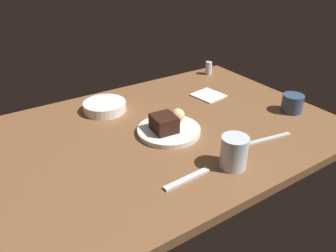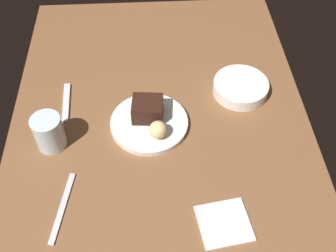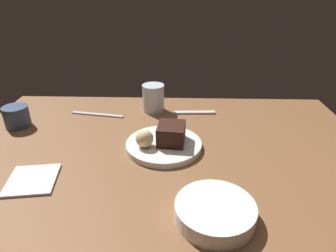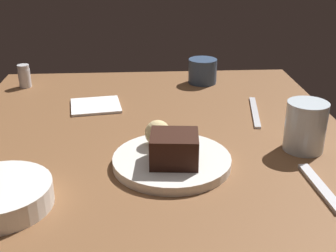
# 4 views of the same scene
# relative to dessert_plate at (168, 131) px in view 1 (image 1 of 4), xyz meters

# --- Properties ---
(dining_table) EXTENTS (1.20, 0.84, 0.03)m
(dining_table) POSITION_rel_dessert_plate_xyz_m (-0.00, -0.03, -0.02)
(dining_table) COLOR brown
(dining_table) RESTS_ON ground
(dessert_plate) EXTENTS (0.22, 0.22, 0.02)m
(dessert_plate) POSITION_rel_dessert_plate_xyz_m (0.00, 0.00, 0.00)
(dessert_plate) COLOR white
(dessert_plate) RESTS_ON dining_table
(chocolate_cake_slice) EXTENTS (0.08, 0.09, 0.05)m
(chocolate_cake_slice) POSITION_rel_dessert_plate_xyz_m (0.02, 0.00, 0.04)
(chocolate_cake_slice) COLOR black
(chocolate_cake_slice) RESTS_ON dessert_plate
(bread_roll) EXTENTS (0.05, 0.05, 0.05)m
(bread_roll) POSITION_rel_dessert_plate_xyz_m (-0.05, -0.02, 0.03)
(bread_roll) COLOR #DBC184
(bread_roll) RESTS_ON dessert_plate
(salt_shaker) EXTENTS (0.03, 0.03, 0.06)m
(salt_shaker) POSITION_rel_dessert_plate_xyz_m (-0.48, -0.37, 0.02)
(salt_shaker) COLOR silver
(salt_shaker) RESTS_ON dining_table
(water_glass) EXTENTS (0.08, 0.08, 0.10)m
(water_glass) POSITION_rel_dessert_plate_xyz_m (-0.05, 0.26, 0.04)
(water_glass) COLOR silver
(water_glass) RESTS_ON dining_table
(side_bowl) EXTENTS (0.16, 0.16, 0.04)m
(side_bowl) POSITION_rel_dessert_plate_xyz_m (0.11, -0.27, 0.01)
(side_bowl) COLOR white
(side_bowl) RESTS_ON dining_table
(coffee_cup) EXTENTS (0.08, 0.08, 0.07)m
(coffee_cup) POSITION_rel_dessert_plate_xyz_m (-0.48, 0.12, 0.03)
(coffee_cup) COLOR #334766
(coffee_cup) RESTS_ON dining_table
(dessert_spoon) EXTENTS (0.15, 0.03, 0.01)m
(dessert_spoon) POSITION_rel_dessert_plate_xyz_m (0.10, 0.24, -0.01)
(dessert_spoon) COLOR silver
(dessert_spoon) RESTS_ON dining_table
(butter_knife) EXTENTS (0.19, 0.05, 0.01)m
(butter_knife) POSITION_rel_dessert_plate_xyz_m (-0.25, 0.21, -0.01)
(butter_knife) COLOR silver
(butter_knife) RESTS_ON dining_table
(folded_napkin) EXTENTS (0.13, 0.13, 0.01)m
(folded_napkin) POSITION_rel_dessert_plate_xyz_m (-0.31, -0.16, -0.01)
(folded_napkin) COLOR white
(folded_napkin) RESTS_ON dining_table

